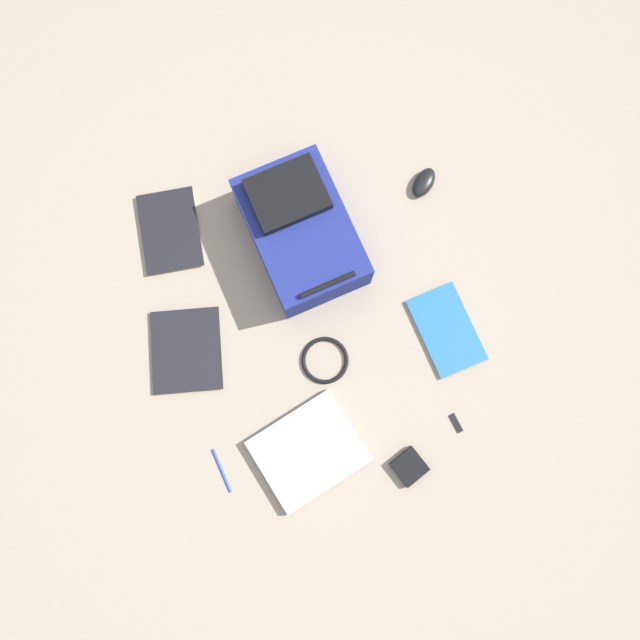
% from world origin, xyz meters
% --- Properties ---
extents(ground_plane, '(3.61, 3.61, 0.00)m').
position_xyz_m(ground_plane, '(0.00, 0.00, 0.00)').
color(ground_plane, gray).
extents(backpack, '(0.31, 0.45, 0.19)m').
position_xyz_m(backpack, '(-0.06, -0.29, 0.09)').
color(backpack, navy).
rests_on(backpack, ground_plane).
extents(laptop, '(0.35, 0.31, 0.03)m').
position_xyz_m(laptop, '(0.16, 0.35, 0.02)').
color(laptop, '#929296').
rests_on(laptop, ground_plane).
extents(book_comic, '(0.17, 0.27, 0.01)m').
position_xyz_m(book_comic, '(-0.38, 0.15, 0.01)').
color(book_comic, silver).
rests_on(book_comic, ground_plane).
extents(book_blue, '(0.28, 0.31, 0.01)m').
position_xyz_m(book_blue, '(0.40, -0.07, 0.01)').
color(book_blue, silver).
rests_on(book_blue, ground_plane).
extents(book_manual, '(0.23, 0.30, 0.02)m').
position_xyz_m(book_manual, '(0.33, -0.46, 0.01)').
color(book_manual, silver).
rests_on(book_manual, ground_plane).
extents(computer_mouse, '(0.12, 0.11, 0.03)m').
position_xyz_m(computer_mouse, '(-0.49, -0.32, 0.02)').
color(computer_mouse, black).
rests_on(computer_mouse, ground_plane).
extents(cable_coil, '(0.15, 0.15, 0.01)m').
position_xyz_m(cable_coil, '(0.01, 0.11, 0.01)').
color(cable_coil, black).
rests_on(cable_coil, ground_plane).
extents(pen_black, '(0.02, 0.14, 0.01)m').
position_xyz_m(pen_black, '(0.42, 0.31, 0.00)').
color(pen_black, '#1933B2').
rests_on(pen_black, ground_plane).
extents(earbud_pouch, '(0.11, 0.11, 0.03)m').
position_xyz_m(earbud_pouch, '(-0.11, 0.50, 0.01)').
color(earbud_pouch, black).
rests_on(earbud_pouch, ground_plane).
extents(usb_stick, '(0.02, 0.06, 0.01)m').
position_xyz_m(usb_stick, '(-0.29, 0.43, 0.00)').
color(usb_stick, black).
rests_on(usb_stick, ground_plane).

